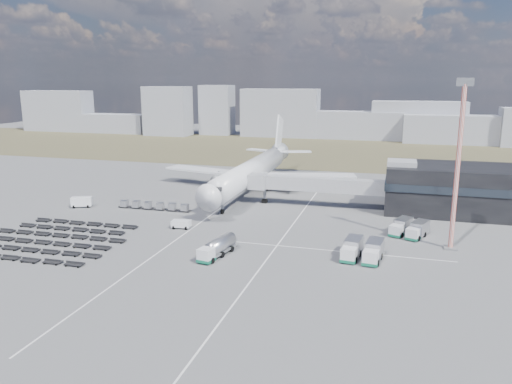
# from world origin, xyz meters

# --- Properties ---
(ground) EXTENTS (420.00, 420.00, 0.00)m
(ground) POSITION_xyz_m (0.00, 0.00, 0.00)
(ground) COLOR #565659
(ground) RESTS_ON ground
(grass_strip) EXTENTS (420.00, 90.00, 0.01)m
(grass_strip) POSITION_xyz_m (0.00, 110.00, 0.01)
(grass_strip) COLOR #47422B
(grass_strip) RESTS_ON ground
(lane_markings) EXTENTS (47.12, 110.00, 0.01)m
(lane_markings) POSITION_xyz_m (9.77, 3.00, 0.01)
(lane_markings) COLOR silver
(lane_markings) RESTS_ON ground
(terminal) EXTENTS (30.40, 16.40, 11.00)m
(terminal) POSITION_xyz_m (47.77, 23.96, 5.25)
(terminal) COLOR black
(terminal) RESTS_ON ground
(jet_bridge) EXTENTS (30.30, 3.80, 7.05)m
(jet_bridge) POSITION_xyz_m (15.90, 20.42, 5.05)
(jet_bridge) COLOR #939399
(jet_bridge) RESTS_ON ground
(airliner) EXTENTS (51.59, 64.53, 17.62)m
(airliner) POSITION_xyz_m (0.00, 32.38, 5.29)
(airliner) COLOR silver
(airliner) RESTS_ON ground
(skyline) EXTENTS (306.90, 24.65, 24.96)m
(skyline) POSITION_xyz_m (-9.81, 150.83, 9.17)
(skyline) COLOR #91939E
(skyline) RESTS_ON ground
(fuel_tanker) EXTENTS (3.90, 9.23, 2.90)m
(fuel_tanker) POSITION_xyz_m (7.96, -15.74, 1.45)
(fuel_tanker) COLOR silver
(fuel_tanker) RESTS_ON ground
(pushback_tug) EXTENTS (3.72, 2.36, 1.56)m
(pushback_tug) POSITION_xyz_m (-4.00, -3.16, 0.78)
(pushback_tug) COLOR silver
(pushback_tug) RESTS_ON ground
(utility_van) EXTENTS (4.79, 3.50, 2.32)m
(utility_van) POSITION_xyz_m (-32.02, 5.70, 1.16)
(utility_van) COLOR silver
(utility_van) RESTS_ON ground
(catering_truck) EXTENTS (2.91, 6.13, 2.73)m
(catering_truck) POSITION_xyz_m (3.34, 36.80, 1.40)
(catering_truck) COLOR silver
(catering_truck) RESTS_ON ground
(service_trucks_near) EXTENTS (6.53, 7.53, 2.78)m
(service_trucks_near) POSITION_xyz_m (30.53, -10.71, 1.51)
(service_trucks_near) COLOR silver
(service_trucks_near) RESTS_ON ground
(service_trucks_far) EXTENTS (7.36, 7.93, 2.57)m
(service_trucks_far) POSITION_xyz_m (37.82, 3.99, 1.40)
(service_trucks_far) COLOR silver
(service_trucks_far) RESTS_ON ground
(uld_row) EXTENTS (16.72, 1.80, 1.52)m
(uld_row) POSITION_xyz_m (-15.47, 8.04, 0.91)
(uld_row) COLOR black
(uld_row) RESTS_ON ground
(baggage_dollies) EXTENTS (27.12, 22.14, 0.69)m
(baggage_dollies) POSITION_xyz_m (-23.34, -16.41, 0.34)
(baggage_dollies) COLOR black
(baggage_dollies) RESTS_ON ground
(floodlight_mast) EXTENTS (2.66, 2.17, 28.08)m
(floodlight_mast) POSITION_xyz_m (44.44, -1.58, 14.07)
(floodlight_mast) COLOR red
(floodlight_mast) RESTS_ON ground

